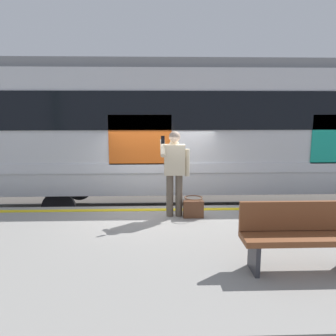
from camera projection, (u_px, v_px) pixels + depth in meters
name	position (u px, v px, depth m)	size (l,w,h in m)	color
ground_plane	(163.00, 245.00, 7.77)	(24.67, 24.67, 0.00)	#4C4742
platform	(165.00, 272.00, 5.51)	(15.54, 4.42, 0.92)	gray
safety_line	(163.00, 210.00, 7.31)	(15.23, 0.16, 0.01)	yellow
track_rail_near	(161.00, 220.00, 9.24)	(20.21, 0.08, 0.16)	slate
track_rail_far	(161.00, 205.00, 10.65)	(20.21, 0.08, 0.16)	slate
train_carriage	(229.00, 126.00, 9.57)	(13.77, 2.94, 4.04)	silver
passenger	(175.00, 167.00, 6.74)	(0.57, 0.55, 1.69)	brown
handbag	(193.00, 208.00, 6.79)	(0.40, 0.36, 0.41)	#59331E
bench	(303.00, 233.00, 4.58)	(1.64, 0.44, 0.90)	brown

